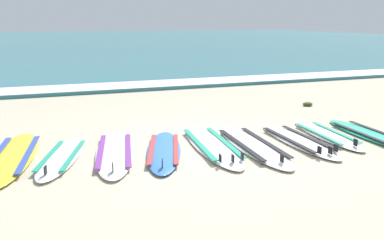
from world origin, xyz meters
The scene contains 13 objects.
ground_plane centered at (0.00, 0.00, 0.00)m, with size 80.00×80.00×0.00m, color #C1B599.
sea centered at (0.00, 35.40, 0.05)m, with size 80.00×60.00×0.10m, color teal.
wave_foam_strip centered at (0.00, 6.04, 0.06)m, with size 80.00×1.30×0.11m, color white.
surfboard_0 centered at (-2.90, 0.46, 0.04)m, with size 0.88×2.54×0.18m.
surfboard_1 centered at (-2.22, 0.19, 0.04)m, with size 0.99×1.97×0.18m.
surfboard_2 centered at (-1.45, 0.17, 0.04)m, with size 0.93×2.33×0.18m.
surfboard_3 centered at (-0.72, 0.00, 0.04)m, with size 1.07×2.12×0.18m.
surfboard_4 centered at (0.08, 0.03, 0.04)m, with size 0.75×2.43×0.18m.
surfboard_5 centered at (0.70, -0.20, 0.04)m, with size 0.67×2.40×0.18m.
surfboard_6 centered at (1.53, -0.21, 0.04)m, with size 0.54×2.13×0.18m.
surfboard_7 centered at (2.20, -0.09, 0.04)m, with size 0.60×1.99×0.18m.
surfboard_8 centered at (2.92, -0.30, 0.04)m, with size 0.59×2.12×0.18m.
seaweed_clump_near_shoreline centered at (3.40, 2.21, 0.04)m, with size 0.25×0.20×0.09m, color #384723.
Camera 1 is at (-2.19, -5.62, 1.99)m, focal length 37.09 mm.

